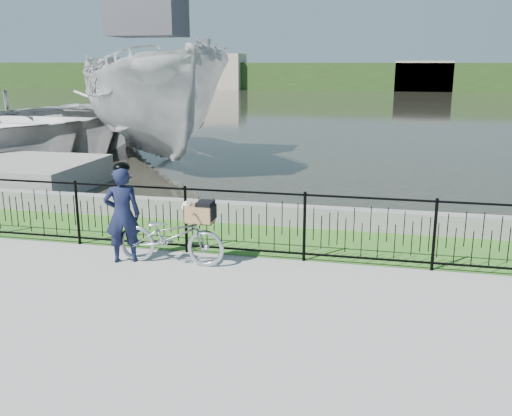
% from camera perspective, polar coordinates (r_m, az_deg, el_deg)
% --- Properties ---
extents(ground, '(120.00, 120.00, 0.00)m').
position_cam_1_polar(ground, '(8.07, -3.95, -8.50)').
color(ground, gray).
rests_on(ground, ground).
extents(grass_strip, '(60.00, 2.00, 0.01)m').
position_cam_1_polar(grass_strip, '(10.43, 0.10, -3.06)').
color(grass_strip, '#356620').
rests_on(grass_strip, ground).
extents(water, '(120.00, 120.00, 0.00)m').
position_cam_1_polar(water, '(40.29, 9.65, 9.78)').
color(water, black).
rests_on(water, ground).
extents(quay_wall, '(60.00, 0.30, 0.40)m').
position_cam_1_polar(quay_wall, '(11.32, 1.20, -0.62)').
color(quay_wall, gray).
rests_on(quay_wall, ground).
extents(fence, '(14.00, 0.06, 1.15)m').
position_cam_1_polar(fence, '(9.34, -1.23, -1.52)').
color(fence, black).
rests_on(fence, ground).
extents(far_treeline, '(120.00, 6.00, 3.00)m').
position_cam_1_polar(far_treeline, '(67.17, 11.05, 12.79)').
color(far_treeline, '#28441A').
rests_on(far_treeline, ground).
extents(far_building_left, '(8.00, 4.00, 4.00)m').
position_cam_1_polar(far_building_left, '(68.17, -4.71, 13.45)').
color(far_building_left, '#A99A88').
rests_on(far_building_left, ground).
extents(far_building_right, '(6.00, 3.00, 3.20)m').
position_cam_1_polar(far_building_right, '(65.74, 16.37, 12.54)').
color(far_building_right, '#A99A88').
rests_on(far_building_right, ground).
extents(bicycle_rig, '(1.75, 0.61, 1.07)m').
position_cam_1_polar(bicycle_rig, '(9.14, -8.43, -2.69)').
color(bicycle_rig, '#B0B5BD').
rests_on(bicycle_rig, ground).
extents(cyclist, '(0.67, 0.56, 1.63)m').
position_cam_1_polar(cyclist, '(9.29, -13.22, -0.49)').
color(cyclist, black).
rests_on(cyclist, ground).
extents(boat_near, '(8.62, 9.78, 5.49)m').
position_cam_1_polar(boat_near, '(18.79, -10.48, 10.62)').
color(boat_near, '#AFAFAF').
rests_on(boat_near, water).
extents(boat_far, '(8.17, 11.06, 2.21)m').
position_cam_1_polar(boat_far, '(21.14, -20.34, 8.04)').
color(boat_far, '#AFAFAF').
rests_on(boat_far, water).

